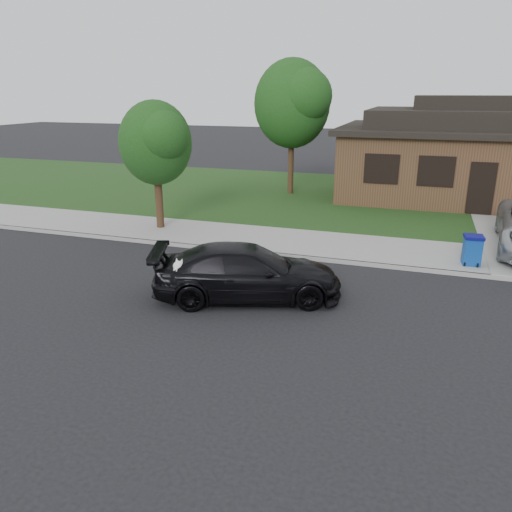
% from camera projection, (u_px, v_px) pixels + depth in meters
% --- Properties ---
extents(ground, '(120.00, 120.00, 0.00)m').
position_uv_depth(ground, '(335.00, 311.00, 11.89)').
color(ground, black).
rests_on(ground, ground).
extents(sidewalk, '(60.00, 3.00, 0.12)m').
position_uv_depth(sidewalk, '(361.00, 249.00, 16.37)').
color(sidewalk, gray).
rests_on(sidewalk, ground).
extents(curb, '(60.00, 0.12, 0.12)m').
position_uv_depth(curb, '(355.00, 263.00, 15.02)').
color(curb, gray).
rests_on(curb, ground).
extents(lawn, '(60.00, 13.00, 0.13)m').
position_uv_depth(lawn, '(382.00, 200.00, 23.58)').
color(lawn, '#193814').
rests_on(lawn, ground).
extents(sedan, '(5.05, 3.36, 1.36)m').
position_uv_depth(sedan, '(247.00, 272.00, 12.45)').
color(sedan, black).
rests_on(sedan, ground).
extents(recycling_bin, '(0.57, 0.59, 0.88)m').
position_uv_depth(recycling_bin, '(472.00, 250.00, 14.59)').
color(recycling_bin, navy).
rests_on(recycling_bin, sidewalk).
extents(house, '(12.60, 8.60, 4.65)m').
position_uv_depth(house, '(476.00, 154.00, 23.53)').
color(house, '#422B1C').
rests_on(house, ground).
extents(tree_0, '(3.78, 3.60, 6.34)m').
position_uv_depth(tree_0, '(295.00, 102.00, 23.37)').
color(tree_0, '#332114').
rests_on(tree_0, ground).
extents(tree_2, '(2.73, 2.60, 4.59)m').
position_uv_depth(tree_2, '(157.00, 142.00, 17.66)').
color(tree_2, '#332114').
rests_on(tree_2, ground).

